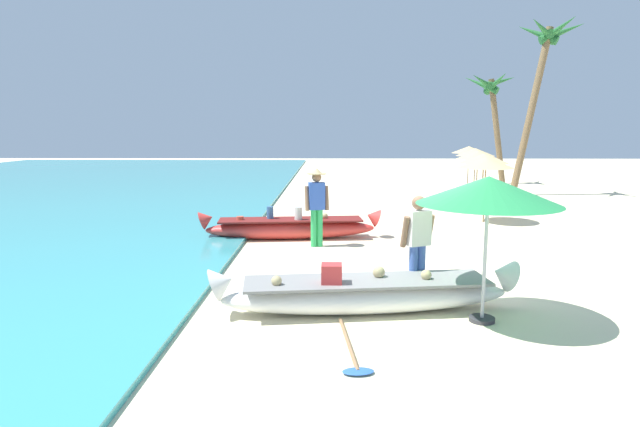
% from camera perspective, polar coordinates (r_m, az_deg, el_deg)
% --- Properties ---
extents(ground_plane, '(80.00, 80.00, 0.00)m').
position_cam_1_polar(ground_plane, '(9.38, 11.21, -7.73)').
color(ground_plane, beige).
extents(boat_white_foreground, '(4.66, 1.34, 0.80)m').
position_cam_1_polar(boat_white_foreground, '(7.91, 5.03, -8.68)').
color(boat_white_foreground, white).
rests_on(boat_white_foreground, ground).
extents(boat_red_midground, '(4.54, 1.17, 0.81)m').
position_cam_1_polar(boat_red_midground, '(13.04, -3.21, -1.54)').
color(boat_red_midground, red).
rests_on(boat_red_midground, ground).
extents(person_vendor_hatted, '(0.58, 0.44, 1.83)m').
position_cam_1_polar(person_vendor_hatted, '(12.02, -0.36, 1.32)').
color(person_vendor_hatted, green).
rests_on(person_vendor_hatted, ground).
extents(person_tourist_customer, '(0.58, 0.40, 1.68)m').
position_cam_1_polar(person_tourist_customer, '(8.38, 10.59, -3.03)').
color(person_tourist_customer, '#3D5BA8').
rests_on(person_tourist_customer, ground).
extents(patio_umbrella_large, '(1.96, 1.96, 2.07)m').
position_cam_1_polar(patio_umbrella_large, '(7.51, 17.86, 2.32)').
color(patio_umbrella_large, '#B7B7BC').
rests_on(patio_umbrella_large, ground).
extents(parasol_row_0, '(1.60, 1.60, 1.91)m').
position_cam_1_polar(parasol_row_0, '(15.91, 17.62, 5.31)').
color(parasol_row_0, '#8E6B47').
rests_on(parasol_row_0, ground).
extents(parasol_row_1, '(1.60, 1.60, 1.91)m').
position_cam_1_polar(parasol_row_1, '(18.20, 17.40, 5.75)').
color(parasol_row_1, '#8E6B47').
rests_on(parasol_row_1, ground).
extents(parasol_row_2, '(1.60, 1.60, 1.91)m').
position_cam_1_polar(parasol_row_2, '(20.57, 16.80, 6.13)').
color(parasol_row_2, '#8E6B47').
rests_on(parasol_row_2, ground).
extents(parasol_row_3, '(1.60, 1.60, 1.91)m').
position_cam_1_polar(parasol_row_3, '(23.03, 16.55, 6.42)').
color(parasol_row_3, '#8E6B47').
rests_on(parasol_row_3, ground).
extents(parasol_row_4, '(1.60, 1.60, 1.91)m').
position_cam_1_polar(parasol_row_4, '(25.66, 15.90, 6.69)').
color(parasol_row_4, '#8E6B47').
rests_on(parasol_row_4, ground).
extents(palm_tree_tall_inland, '(2.64, 2.75, 6.99)m').
position_cam_1_polar(palm_tree_tall_inland, '(23.35, 23.20, 15.34)').
color(palm_tree_tall_inland, brown).
rests_on(palm_tree_tall_inland, ground).
extents(palm_tree_leaning_seaward, '(2.48, 2.78, 5.43)m').
position_cam_1_polar(palm_tree_leaning_seaward, '(27.38, 18.23, 12.06)').
color(palm_tree_leaning_seaward, brown).
rests_on(palm_tree_leaning_seaward, ground).
extents(paddle, '(0.38, 1.73, 0.05)m').
position_cam_1_polar(paddle, '(6.58, 3.44, -14.76)').
color(paddle, '#8E6B47').
rests_on(paddle, ground).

